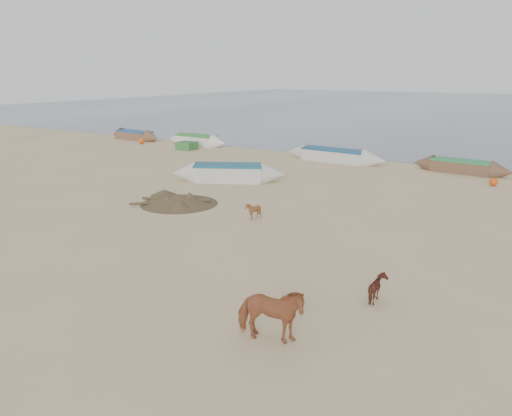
{
  "coord_description": "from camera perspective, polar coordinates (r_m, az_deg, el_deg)",
  "views": [
    {
      "loc": [
        9.62,
        -11.13,
        5.92
      ],
      "look_at": [
        0.0,
        4.0,
        1.0
      ],
      "focal_mm": 35.0,
      "sensor_mm": 36.0,
      "label": 1
    }
  ],
  "objects": [
    {
      "name": "near_canoe",
      "position": [
        27.76,
        -3.16,
        4.04
      ],
      "size": [
        6.22,
        4.17,
        0.97
      ],
      "primitive_type": null,
      "rotation": [
        0.0,
        0.0,
        0.49
      ],
      "color": "beige",
      "rests_on": "ground"
    },
    {
      "name": "calf_front",
      "position": [
        20.54,
        -0.35,
        -0.32
      ],
      "size": [
        0.9,
        0.88,
        0.75
      ],
      "primitive_type": "imported",
      "rotation": [
        0.0,
        0.0,
        -1.0
      ],
      "color": "brown",
      "rests_on": "ground"
    },
    {
      "name": "cow_adult",
      "position": [
        11.39,
        1.64,
        -12.05
      ],
      "size": [
        1.76,
        1.17,
        1.36
      ],
      "primitive_type": "imported",
      "rotation": [
        0.0,
        0.0,
        1.86
      ],
      "color": "#9A5432",
      "rests_on": "ground"
    },
    {
      "name": "beach_clutter",
      "position": [
        31.64,
        22.6,
        3.93
      ],
      "size": [
        45.66,
        4.45,
        0.64
      ],
      "color": "#316E35",
      "rests_on": "ground"
    },
    {
      "name": "debris_pile",
      "position": [
        23.29,
        -8.77,
        1.02
      ],
      "size": [
        3.8,
        3.8,
        0.46
      ],
      "primitive_type": "cone",
      "rotation": [
        0.0,
        0.0,
        0.06
      ],
      "color": "brown",
      "rests_on": "ground"
    },
    {
      "name": "sea",
      "position": [
        93.81,
        26.95,
        10.11
      ],
      "size": [
        160.0,
        160.0,
        0.0
      ],
      "primitive_type": "plane",
      "color": "slate",
      "rests_on": "ground"
    },
    {
      "name": "waterline_canoes",
      "position": [
        32.76,
        18.1,
        4.95
      ],
      "size": [
        54.31,
        3.05,
        0.96
      ],
      "color": "brown",
      "rests_on": "ground"
    },
    {
      "name": "ground",
      "position": [
        15.85,
        -7.83,
        -6.73
      ],
      "size": [
        140.0,
        140.0,
        0.0
      ],
      "primitive_type": "plane",
      "color": "tan",
      "rests_on": "ground"
    },
    {
      "name": "calf_right",
      "position": [
        13.72,
        13.82,
        -8.99
      ],
      "size": [
        0.9,
        0.94,
        0.73
      ],
      "primitive_type": "imported",
      "rotation": [
        0.0,
        0.0,
        2.09
      ],
      "color": "#59281C",
      "rests_on": "ground"
    }
  ]
}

